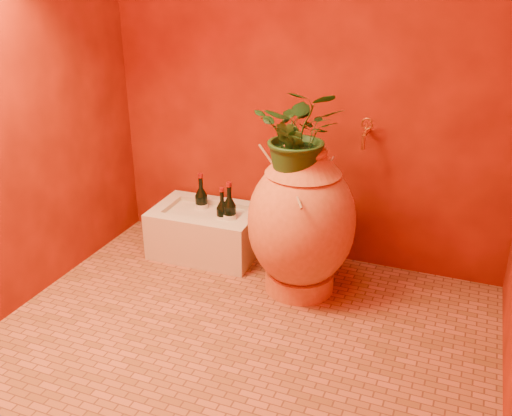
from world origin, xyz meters
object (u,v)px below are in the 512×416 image
at_px(amphora, 301,221).
at_px(wine_bottle_a, 202,206).
at_px(stone_basin, 206,232).
at_px(wine_bottle_b, 230,216).
at_px(wine_bottle_c, 222,217).
at_px(wall_tap, 366,131).

distance_m(amphora, wine_bottle_a, 0.82).
xyz_separation_m(stone_basin, wine_bottle_a, (-0.07, 0.07, 0.15)).
bearing_deg(wine_bottle_b, wine_bottle_c, -174.79).
xyz_separation_m(wine_bottle_b, wine_bottle_c, (-0.05, -0.00, -0.01)).
bearing_deg(wine_bottle_a, stone_basin, -48.62).
xyz_separation_m(wine_bottle_a, wine_bottle_b, (0.24, -0.09, 0.00)).
bearing_deg(wall_tap, amphora, -124.80).
bearing_deg(wall_tap, wine_bottle_a, -174.83).
xyz_separation_m(wine_bottle_a, wine_bottle_c, (0.19, -0.09, -0.01)).
relative_size(wine_bottle_b, wall_tap, 2.14).
relative_size(wine_bottle_a, wall_tap, 2.10).
bearing_deg(wall_tap, wine_bottle_c, -167.37).
bearing_deg(amphora, wall_tap, 55.20).
bearing_deg(wine_bottle_b, wall_tap, 13.08).
bearing_deg(amphora, wine_bottle_b, 160.63).
bearing_deg(stone_basin, wine_bottle_a, 131.38).
height_order(wine_bottle_a, wall_tap, wall_tap).
height_order(amphora, wine_bottle_a, amphora).
height_order(wine_bottle_c, wall_tap, wall_tap).
distance_m(stone_basin, wall_tap, 1.21).
bearing_deg(wine_bottle_c, amphora, -17.45).
bearing_deg(wine_bottle_c, wine_bottle_a, 154.13).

